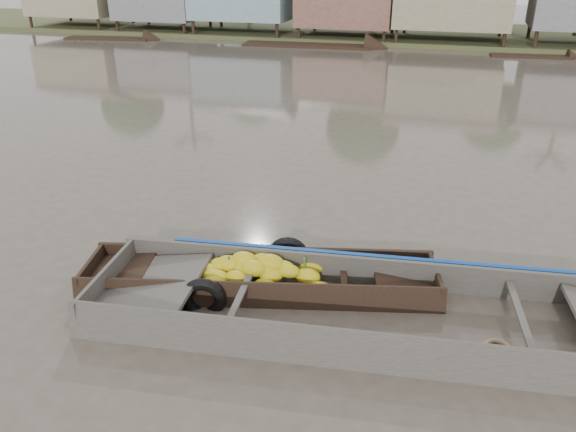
# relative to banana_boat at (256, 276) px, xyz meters

# --- Properties ---
(ground) EXTENTS (120.00, 120.00, 0.00)m
(ground) POSITION_rel_banana_boat_xyz_m (-0.36, -0.47, -0.17)
(ground) COLOR #4D443B
(ground) RESTS_ON ground
(banana_boat) EXTENTS (5.98, 2.71, 0.81)m
(banana_boat) POSITION_rel_banana_boat_xyz_m (0.00, 0.00, 0.00)
(banana_boat) COLOR black
(banana_boat) RESTS_ON ground
(viewer_boat) EXTENTS (8.83, 3.21, 0.69)m
(viewer_boat) POSITION_rel_banana_boat_xyz_m (2.08, -0.47, -0.09)
(viewer_boat) COLOR #3B3832
(viewer_boat) RESTS_ON ground
(distant_boats) EXTENTS (46.09, 14.85, 0.35)m
(distant_boats) POSITION_rel_banana_boat_xyz_m (6.53, 23.48, -0.22)
(distant_boats) COLOR black
(distant_boats) RESTS_ON ground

